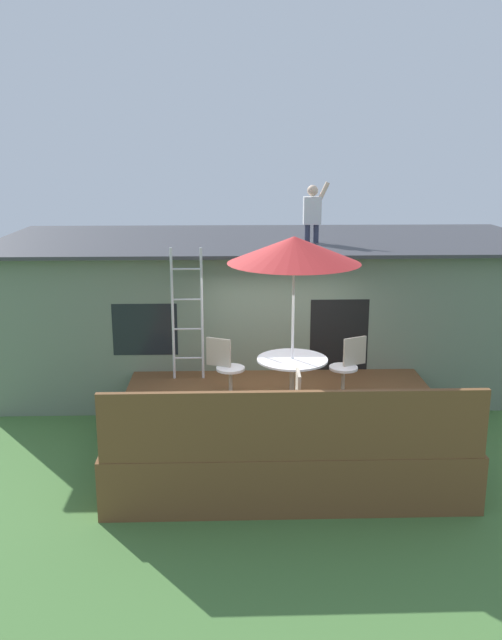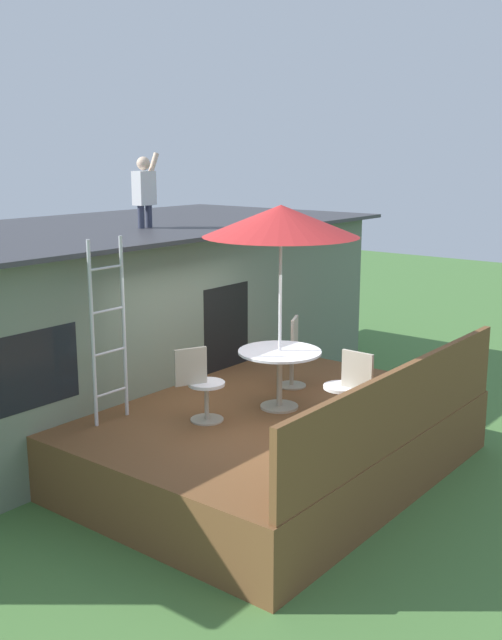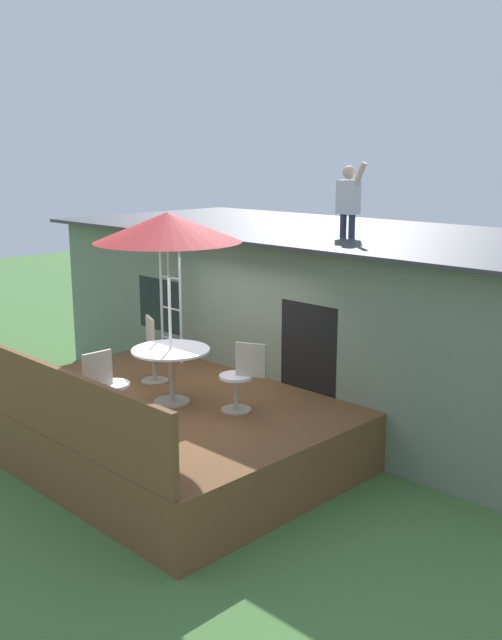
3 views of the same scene
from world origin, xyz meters
name	(u,v)px [view 2 (image 2 of 3)]	position (x,y,z in m)	size (l,w,h in m)	color
ground_plane	(268,469)	(0.00, 0.00, 0.00)	(40.00, 40.00, 0.00)	#477538
house	(80,322)	(0.00, 3.60, 1.43)	(10.50, 4.50, 2.84)	slate
deck	(268,439)	(0.00, 0.00, 0.40)	(4.87, 3.79, 0.80)	brown
deck_railing	(403,405)	(0.00, -1.84, 1.25)	(4.77, 0.08, 0.90)	brown
patio_table	(280,363)	(0.14, -0.07, 1.39)	(1.04, 1.04, 0.74)	#A59E8C
patio_umbrella	(281,221)	(0.14, -0.07, 3.15)	(1.90, 1.90, 2.54)	silver
step_ladder	(108,331)	(-1.47, 1.24, 1.90)	(0.52, 0.04, 2.20)	silver
person_figure	(145,187)	(0.76, 2.89, 3.45)	(0.47, 0.20, 1.11)	#33384C
patio_chair_left	(201,385)	(-0.83, 0.37, 1.26)	(0.59, 0.44, 0.92)	#A59E8C
patio_chair_right	(293,353)	(1.03, 0.35, 1.26)	(0.59, 0.44, 0.92)	#A59E8C
patio_chair_near	(347,389)	(0.12, -1.07, 1.26)	(0.44, 0.62, 0.92)	#A59E8C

